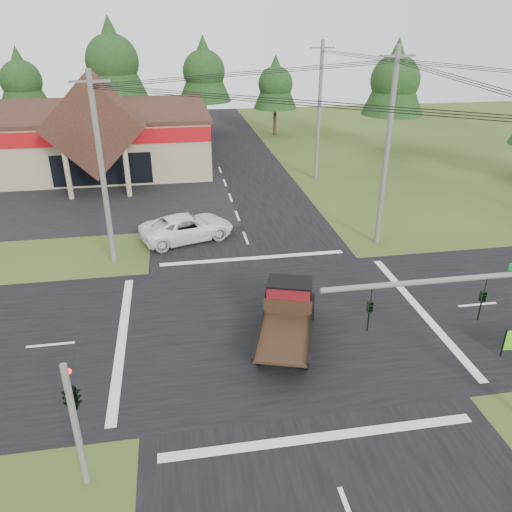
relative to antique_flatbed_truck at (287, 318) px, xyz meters
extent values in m
plane|color=#2F4418|center=(-0.07, 1.40, -1.20)|extent=(120.00, 120.00, 0.00)
cube|color=black|center=(-0.07, 1.40, -1.19)|extent=(12.00, 120.00, 0.02)
cube|color=black|center=(-0.07, 1.40, -1.19)|extent=(120.00, 12.00, 0.02)
cube|color=black|center=(-14.07, 20.40, -1.18)|extent=(28.00, 14.00, 0.02)
cube|color=tan|center=(-16.07, 31.40, 1.30)|extent=(30.00, 15.00, 5.00)
cube|color=#321B14|center=(-16.07, 31.40, 3.85)|extent=(30.40, 15.40, 0.30)
cube|color=maroon|center=(-16.07, 23.85, 2.90)|extent=(30.00, 0.12, 1.20)
cube|color=#321B14|center=(-10.07, 22.90, 4.10)|extent=(7.78, 4.00, 7.78)
cylinder|color=tan|center=(-12.27, 21.20, 0.80)|extent=(0.40, 0.40, 4.00)
cylinder|color=tan|center=(-7.87, 21.20, 0.80)|extent=(0.40, 0.40, 4.00)
cube|color=black|center=(-10.07, 23.88, 0.30)|extent=(8.00, 0.08, 2.60)
cylinder|color=#595651|center=(3.43, -6.10, 4.80)|extent=(8.00, 0.16, 0.16)
imported|color=black|center=(4.43, -6.10, 3.80)|extent=(0.16, 0.20, 1.00)
imported|color=black|center=(0.93, -6.10, 3.80)|extent=(0.16, 0.20, 1.00)
cylinder|color=#595651|center=(-7.57, -6.10, 1.00)|extent=(0.20, 0.20, 4.40)
imported|color=black|center=(-7.57, -5.90, 2.50)|extent=(0.53, 2.48, 1.00)
sphere|color=#FF0C0C|center=(-7.57, -5.75, 2.70)|extent=(0.18, 0.18, 0.18)
cylinder|color=#595651|center=(-8.07, 9.40, 4.05)|extent=(0.30, 0.30, 10.50)
cube|color=#595651|center=(-8.07, 9.40, 8.70)|extent=(2.00, 0.12, 0.12)
cylinder|color=#595651|center=(7.93, 9.40, 4.55)|extent=(0.30, 0.30, 11.50)
cube|color=#595651|center=(7.93, 9.40, 9.70)|extent=(2.00, 0.12, 0.12)
cylinder|color=#595651|center=(7.93, 23.40, 4.40)|extent=(0.30, 0.30, 11.20)
cube|color=#595651|center=(7.93, 23.40, 9.40)|extent=(2.00, 0.12, 0.12)
cylinder|color=#332316|center=(-20.07, 43.40, 0.55)|extent=(0.36, 0.36, 3.50)
cone|color=black|center=(-20.07, 43.40, 5.60)|extent=(5.60, 5.60, 6.60)
sphere|color=black|center=(-20.07, 43.40, 5.30)|extent=(4.40, 4.40, 4.40)
cylinder|color=#332316|center=(-10.07, 42.40, 1.08)|extent=(0.36, 0.36, 4.55)
cone|color=black|center=(-10.07, 42.40, 7.64)|extent=(7.28, 7.28, 8.58)
sphere|color=black|center=(-10.07, 42.40, 7.25)|extent=(5.72, 5.72, 5.72)
cylinder|color=#332316|center=(-0.07, 43.40, 0.73)|extent=(0.36, 0.36, 3.85)
cone|color=black|center=(-0.07, 43.40, 6.28)|extent=(6.16, 6.16, 7.26)
sphere|color=black|center=(-0.07, 43.40, 5.95)|extent=(4.84, 4.84, 4.84)
cylinder|color=#332316|center=(7.93, 41.40, 0.38)|extent=(0.36, 0.36, 3.15)
cone|color=black|center=(7.93, 41.40, 4.92)|extent=(5.04, 5.04, 5.94)
sphere|color=black|center=(7.93, 41.40, 4.65)|extent=(3.96, 3.96, 3.96)
cylinder|color=#332316|center=(17.93, 31.40, 0.73)|extent=(0.36, 0.36, 3.85)
cone|color=black|center=(17.93, 31.40, 6.28)|extent=(6.16, 6.16, 7.26)
sphere|color=black|center=(17.93, 31.40, 5.95)|extent=(4.84, 4.84, 4.84)
imported|color=white|center=(-3.72, 11.89, -0.39)|extent=(6.38, 4.34, 1.62)
camera|label=1|loc=(-4.28, -17.51, 11.54)|focal=35.00mm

